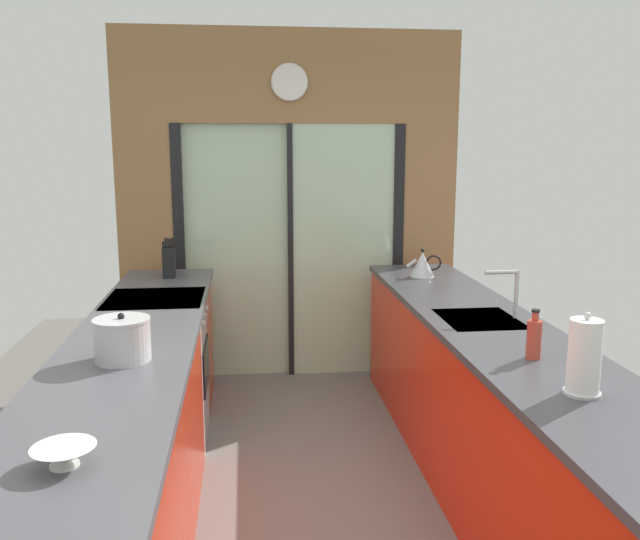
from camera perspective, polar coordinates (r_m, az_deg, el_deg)
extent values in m
cube|color=slate|center=(3.89, -0.50, -17.76)|extent=(5.04, 7.60, 0.02)
cube|color=olive|center=(5.24, -2.68, 16.25)|extent=(2.64, 0.08, 0.70)
cube|color=#B2D1AD|center=(5.29, -7.11, 1.45)|extent=(0.80, 0.02, 2.00)
cube|color=#B2D1AD|center=(5.30, 1.99, 1.56)|extent=(0.80, 0.02, 2.00)
cube|color=black|center=(5.29, -11.89, 1.31)|extent=(0.08, 0.10, 2.00)
cube|color=black|center=(5.41, 6.58, 1.66)|extent=(0.08, 0.10, 2.00)
cube|color=black|center=(5.28, -2.55, 1.51)|extent=(0.04, 0.10, 2.00)
cube|color=olive|center=(5.32, -14.57, 1.25)|extent=(0.42, 0.08, 2.00)
cube|color=olive|center=(5.47, 9.14, 1.70)|extent=(0.42, 0.08, 2.00)
cylinder|color=white|center=(5.17, -2.63, 15.77)|extent=(0.26, 0.03, 0.26)
torus|color=beige|center=(5.17, -2.63, 15.77)|extent=(0.28, 0.02, 0.28)
cube|color=red|center=(2.90, -17.66, -18.78)|extent=(0.58, 2.55, 0.88)
cube|color=red|center=(4.91, -12.78, -6.16)|extent=(0.58, 0.65, 0.88)
cube|color=#4C4C51|center=(3.29, -16.04, -6.39)|extent=(0.62, 3.80, 0.04)
cube|color=red|center=(3.63, 14.81, -12.41)|extent=(0.58, 3.80, 0.88)
cube|color=#3D3D42|center=(3.48, 15.17, -5.41)|extent=(0.62, 3.80, 0.04)
cube|color=#B7BABC|center=(3.70, 13.46, -4.45)|extent=(0.40, 0.48, 0.05)
cylinder|color=#B7BABC|center=(3.73, 16.46, -1.98)|extent=(0.02, 0.02, 0.26)
cylinder|color=#B7BABC|center=(3.67, 15.26, -0.18)|extent=(0.18, 0.02, 0.02)
cube|color=#B7BABC|center=(4.32, -13.67, -8.55)|extent=(0.58, 0.60, 0.88)
cube|color=black|center=(4.28, -9.73, -8.02)|extent=(0.01, 0.48, 0.28)
cube|color=black|center=(4.19, -13.95, -2.54)|extent=(0.58, 0.60, 0.03)
cylinder|color=#B7BABC|center=(4.02, -9.94, -4.51)|extent=(0.02, 0.04, 0.04)
cylinder|color=#B7BABC|center=(4.19, -9.80, -3.87)|extent=(0.02, 0.04, 0.04)
cylinder|color=#B7BABC|center=(4.36, -9.67, -3.27)|extent=(0.02, 0.04, 0.04)
cylinder|color=silver|center=(2.15, -21.01, -15.31)|extent=(0.08, 0.08, 0.01)
cone|color=silver|center=(2.14, -21.07, -14.57)|extent=(0.19, 0.19, 0.05)
cube|color=black|center=(4.80, -12.79, 0.65)|extent=(0.08, 0.14, 0.21)
cylinder|color=black|center=(4.79, -13.28, 2.07)|extent=(0.02, 0.02, 0.05)
cylinder|color=black|center=(4.78, -13.07, 2.24)|extent=(0.02, 0.02, 0.08)
cylinder|color=black|center=(4.78, -12.86, 2.21)|extent=(0.02, 0.02, 0.07)
cylinder|color=black|center=(4.78, -12.64, 2.22)|extent=(0.02, 0.02, 0.07)
cylinder|color=black|center=(4.78, -12.43, 2.27)|extent=(0.02, 0.02, 0.08)
cylinder|color=#B7BABC|center=(3.01, -16.55, -5.83)|extent=(0.24, 0.24, 0.18)
cylinder|color=#B7BABC|center=(2.99, -16.65, -4.11)|extent=(0.24, 0.24, 0.01)
sphere|color=black|center=(2.98, -16.67, -3.81)|extent=(0.03, 0.03, 0.03)
cone|color=#B7BABC|center=(4.77, 8.75, 0.49)|extent=(0.17, 0.17, 0.18)
sphere|color=black|center=(4.75, 8.79, 1.68)|extent=(0.03, 0.03, 0.03)
cylinder|color=#B7BABC|center=(4.75, 7.85, 0.58)|extent=(0.08, 0.02, 0.07)
torus|color=black|center=(4.79, 9.70, 0.62)|extent=(0.11, 0.01, 0.11)
cylinder|color=#B23D2D|center=(3.06, 17.85, -5.69)|extent=(0.07, 0.07, 0.17)
cylinder|color=#B23D2D|center=(3.04, 17.96, -3.79)|extent=(0.03, 0.03, 0.04)
cylinder|color=black|center=(3.03, 17.99, -3.34)|extent=(0.04, 0.04, 0.01)
cylinder|color=#B7BABC|center=(2.72, 21.49, -9.75)|extent=(0.14, 0.14, 0.01)
cylinder|color=white|center=(2.68, 21.70, -6.84)|extent=(0.12, 0.12, 0.28)
sphere|color=#B7BABC|center=(2.64, 21.93, -3.65)|extent=(0.03, 0.03, 0.03)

